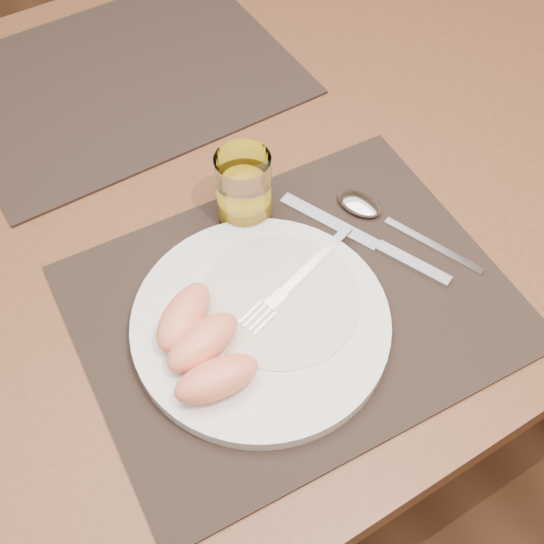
{
  "coord_description": "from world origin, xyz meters",
  "views": [
    {
      "loc": [
        -0.21,
        -0.54,
        1.37
      ],
      "look_at": [
        0.01,
        -0.18,
        0.77
      ],
      "focal_mm": 45.0,
      "sensor_mm": 36.0,
      "label": 1
    }
  ],
  "objects_px": {
    "plate": "(261,323)",
    "knife": "(377,246)",
    "table": "(192,227)",
    "juice_glass": "(244,192)",
    "placemat_far": "(124,78)",
    "spoon": "(370,209)",
    "fork": "(291,285)",
    "placemat_near": "(294,305)"
  },
  "relations": [
    {
      "from": "fork",
      "to": "placemat_near",
      "type": "bearing_deg",
      "value": -105.23
    },
    {
      "from": "fork",
      "to": "juice_glass",
      "type": "xyz_separation_m",
      "value": [
        0.01,
        0.12,
        0.02
      ]
    },
    {
      "from": "table",
      "to": "placemat_near",
      "type": "xyz_separation_m",
      "value": [
        0.02,
        -0.22,
        0.09
      ]
    },
    {
      "from": "placemat_far",
      "to": "fork",
      "type": "relative_size",
      "value": 2.63
    },
    {
      "from": "knife",
      "to": "juice_glass",
      "type": "distance_m",
      "value": 0.16
    },
    {
      "from": "plate",
      "to": "fork",
      "type": "distance_m",
      "value": 0.05
    },
    {
      "from": "knife",
      "to": "spoon",
      "type": "relative_size",
      "value": 1.12
    },
    {
      "from": "table",
      "to": "fork",
      "type": "bearing_deg",
      "value": -83.82
    },
    {
      "from": "placemat_far",
      "to": "plate",
      "type": "relative_size",
      "value": 1.67
    },
    {
      "from": "plate",
      "to": "fork",
      "type": "xyz_separation_m",
      "value": [
        0.05,
        0.02,
        0.01
      ]
    },
    {
      "from": "fork",
      "to": "knife",
      "type": "xyz_separation_m",
      "value": [
        0.12,
        0.0,
        -0.02
      ]
    },
    {
      "from": "placemat_far",
      "to": "plate",
      "type": "height_order",
      "value": "plate"
    },
    {
      "from": "table",
      "to": "fork",
      "type": "xyz_separation_m",
      "value": [
        0.02,
        -0.21,
        0.11
      ]
    },
    {
      "from": "knife",
      "to": "juice_glass",
      "type": "height_order",
      "value": "juice_glass"
    },
    {
      "from": "placemat_far",
      "to": "juice_glass",
      "type": "distance_m",
      "value": 0.31
    },
    {
      "from": "table",
      "to": "fork",
      "type": "relative_size",
      "value": 8.18
    },
    {
      "from": "placemat_near",
      "to": "knife",
      "type": "bearing_deg",
      "value": 7.29
    },
    {
      "from": "placemat_near",
      "to": "juice_glass",
      "type": "xyz_separation_m",
      "value": [
        0.02,
        0.13,
        0.04
      ]
    },
    {
      "from": "fork",
      "to": "plate",
      "type": "bearing_deg",
      "value": -159.31
    },
    {
      "from": "spoon",
      "to": "juice_glass",
      "type": "relative_size",
      "value": 1.95
    },
    {
      "from": "table",
      "to": "juice_glass",
      "type": "distance_m",
      "value": 0.16
    },
    {
      "from": "knife",
      "to": "spoon",
      "type": "height_order",
      "value": "spoon"
    },
    {
      "from": "placemat_near",
      "to": "spoon",
      "type": "bearing_deg",
      "value": 23.01
    },
    {
      "from": "fork",
      "to": "placemat_far",
      "type": "bearing_deg",
      "value": 90.68
    },
    {
      "from": "placemat_near",
      "to": "placemat_far",
      "type": "bearing_deg",
      "value": 90.21
    },
    {
      "from": "juice_glass",
      "to": "spoon",
      "type": "bearing_deg",
      "value": -29.27
    },
    {
      "from": "plate",
      "to": "juice_glass",
      "type": "xyz_separation_m",
      "value": [
        0.06,
        0.14,
        0.03
      ]
    },
    {
      "from": "placemat_far",
      "to": "spoon",
      "type": "relative_size",
      "value": 2.43
    },
    {
      "from": "table",
      "to": "spoon",
      "type": "distance_m",
      "value": 0.25
    },
    {
      "from": "table",
      "to": "juice_glass",
      "type": "relative_size",
      "value": 14.74
    },
    {
      "from": "plate",
      "to": "knife",
      "type": "relative_size",
      "value": 1.3
    },
    {
      "from": "placemat_far",
      "to": "spoon",
      "type": "distance_m",
      "value": 0.41
    },
    {
      "from": "fork",
      "to": "spoon",
      "type": "relative_size",
      "value": 0.92
    },
    {
      "from": "juice_glass",
      "to": "placemat_near",
      "type": "bearing_deg",
      "value": -97.08
    },
    {
      "from": "placemat_near",
      "to": "spoon",
      "type": "relative_size",
      "value": 2.43
    },
    {
      "from": "fork",
      "to": "spoon",
      "type": "bearing_deg",
      "value": 19.14
    },
    {
      "from": "table",
      "to": "plate",
      "type": "bearing_deg",
      "value": -96.61
    },
    {
      "from": "placemat_far",
      "to": "knife",
      "type": "bearing_deg",
      "value": -73.74
    },
    {
      "from": "table",
      "to": "placemat_near",
      "type": "bearing_deg",
      "value": -85.04
    },
    {
      "from": "placemat_far",
      "to": "knife",
      "type": "height_order",
      "value": "knife"
    },
    {
      "from": "plate",
      "to": "knife",
      "type": "height_order",
      "value": "plate"
    },
    {
      "from": "juice_glass",
      "to": "table",
      "type": "bearing_deg",
      "value": 112.53
    }
  ]
}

